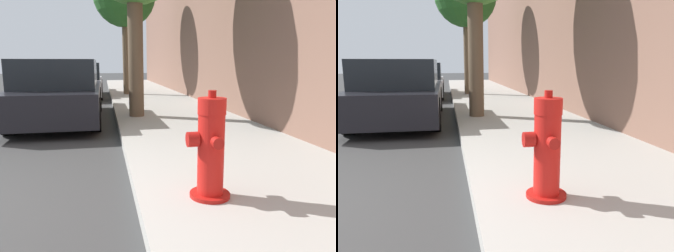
# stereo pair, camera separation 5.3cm
# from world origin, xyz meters

# --- Properties ---
(sidewalk_slab) EXTENTS (2.73, 40.00, 0.15)m
(sidewalk_slab) POSITION_xyz_m (3.42, 0.00, 0.07)
(sidewalk_slab) COLOR #A8A59E
(sidewalk_slab) RESTS_ON ground_plane
(fire_hydrant) EXTENTS (0.40, 0.40, 0.95)m
(fire_hydrant) POSITION_xyz_m (2.69, -0.12, 0.59)
(fire_hydrant) COLOR #A91511
(fire_hydrant) RESTS_ON sidewalk_slab
(parked_car_near) EXTENTS (1.80, 4.37, 1.40)m
(parked_car_near) POSITION_xyz_m (0.83, 4.99, 0.67)
(parked_car_near) COLOR black
(parked_car_near) RESTS_ON ground_plane
(parked_car_mid) EXTENTS (1.70, 4.24, 1.32)m
(parked_car_mid) POSITION_xyz_m (0.91, 10.40, 0.63)
(parked_car_mid) COLOR #B7B7BC
(parked_car_mid) RESTS_ON ground_plane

